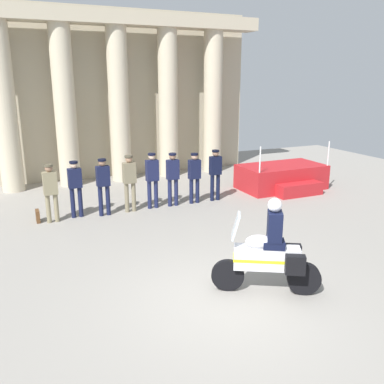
{
  "coord_description": "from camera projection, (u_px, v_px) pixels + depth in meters",
  "views": [
    {
      "loc": [
        -3.49,
        -6.1,
        4.03
      ],
      "look_at": [
        0.58,
        2.98,
        1.28
      ],
      "focal_mm": 39.0,
      "sensor_mm": 36.0,
      "label": 1
    }
  ],
  "objects": [
    {
      "name": "officer_in_row_4",
      "position": [
        152.0,
        176.0,
        13.02
      ],
      "size": [
        0.39,
        0.24,
        1.77
      ],
      "rotation": [
        0.0,
        0.0,
        3.18
      ],
      "color": "#191E42",
      "rests_on": "ground_plane"
    },
    {
      "name": "officer_in_row_0",
      "position": [
        51.0,
        189.0,
        11.74
      ],
      "size": [
        0.39,
        0.24,
        1.69
      ],
      "rotation": [
        0.0,
        0.0,
        3.18
      ],
      "color": "#847A5B",
      "rests_on": "ground_plane"
    },
    {
      "name": "officer_in_row_6",
      "position": [
        194.0,
        174.0,
        13.57
      ],
      "size": [
        0.39,
        0.24,
        1.67
      ],
      "rotation": [
        0.0,
        0.0,
        3.18
      ],
      "color": "#141938",
      "rests_on": "ground_plane"
    },
    {
      "name": "colonnade_backdrop",
      "position": [
        115.0,
        90.0,
        16.44
      ],
      "size": [
        11.81,
        1.63,
        6.65
      ],
      "color": "#B6AB91",
      "rests_on": "ground_plane"
    },
    {
      "name": "briefcase_on_ground",
      "position": [
        38.0,
        216.0,
        11.96
      ],
      "size": [
        0.1,
        0.32,
        0.36
      ],
      "primitive_type": "cube",
      "color": "brown",
      "rests_on": "ground_plane"
    },
    {
      "name": "motorcycle_with_rider",
      "position": [
        270.0,
        254.0,
        7.88
      ],
      "size": [
        1.87,
        1.2,
        1.9
      ],
      "rotation": [
        0.0,
        0.0,
        2.62
      ],
      "color": "black",
      "rests_on": "ground_plane"
    },
    {
      "name": "ground_plane",
      "position": [
        229.0,
        300.0,
        7.81
      ],
      "size": [
        28.0,
        28.0,
        0.0
      ],
      "primitive_type": "plane",
      "color": "gray"
    },
    {
      "name": "officer_in_row_3",
      "position": [
        130.0,
        179.0,
        12.67
      ],
      "size": [
        0.39,
        0.24,
        1.76
      ],
      "rotation": [
        0.0,
        0.0,
        3.18
      ],
      "color": "#7A7056",
      "rests_on": "ground_plane"
    },
    {
      "name": "officer_in_row_5",
      "position": [
        173.0,
        175.0,
        13.26
      ],
      "size": [
        0.39,
        0.24,
        1.73
      ],
      "rotation": [
        0.0,
        0.0,
        3.18
      ],
      "color": "#191E42",
      "rests_on": "ground_plane"
    },
    {
      "name": "reviewing_stand",
      "position": [
        282.0,
        178.0,
        15.47
      ],
      "size": [
        3.11,
        2.2,
        1.79
      ],
      "color": "#B21E23",
      "rests_on": "ground_plane"
    },
    {
      "name": "officer_in_row_2",
      "position": [
        103.0,
        182.0,
        12.33
      ],
      "size": [
        0.39,
        0.24,
        1.73
      ],
      "rotation": [
        0.0,
        0.0,
        3.18
      ],
      "color": "#141938",
      "rests_on": "ground_plane"
    },
    {
      "name": "officer_in_row_1",
      "position": [
        75.0,
        184.0,
        12.17
      ],
      "size": [
        0.39,
        0.24,
        1.69
      ],
      "rotation": [
        0.0,
        0.0,
        3.18
      ],
      "color": "#141938",
      "rests_on": "ground_plane"
    },
    {
      "name": "officer_in_row_7",
      "position": [
        215.0,
        171.0,
        13.87
      ],
      "size": [
        0.39,
        0.24,
        1.72
      ],
      "rotation": [
        0.0,
        0.0,
        3.18
      ],
      "color": "black",
      "rests_on": "ground_plane"
    }
  ]
}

